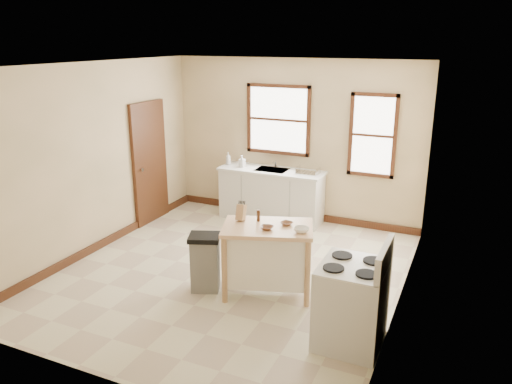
% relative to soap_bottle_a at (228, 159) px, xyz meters
% --- Properties ---
extents(floor, '(5.00, 5.00, 0.00)m').
position_rel_soap_bottle_a_xyz_m(floor, '(1.15, -2.20, -1.03)').
color(floor, beige).
rests_on(floor, ground).
extents(ceiling, '(5.00, 5.00, 0.00)m').
position_rel_soap_bottle_a_xyz_m(ceiling, '(1.15, -2.20, 1.77)').
color(ceiling, white).
rests_on(ceiling, ground).
extents(wall_back, '(4.50, 0.04, 2.80)m').
position_rel_soap_bottle_a_xyz_m(wall_back, '(1.15, 0.30, 0.37)').
color(wall_back, beige).
rests_on(wall_back, ground).
extents(wall_left, '(0.04, 5.00, 2.80)m').
position_rel_soap_bottle_a_xyz_m(wall_left, '(-1.10, -2.20, 0.37)').
color(wall_left, beige).
rests_on(wall_left, ground).
extents(wall_right, '(0.04, 5.00, 2.80)m').
position_rel_soap_bottle_a_xyz_m(wall_right, '(3.40, -2.20, 0.37)').
color(wall_right, beige).
rests_on(wall_right, ground).
extents(window_main, '(1.17, 0.06, 1.22)m').
position_rel_soap_bottle_a_xyz_m(window_main, '(0.85, 0.28, 0.72)').
color(window_main, '#3B1910').
rests_on(window_main, wall_back).
extents(window_side, '(0.77, 0.06, 1.37)m').
position_rel_soap_bottle_a_xyz_m(window_side, '(2.50, 0.28, 0.57)').
color(window_side, '#3B1910').
rests_on(window_side, wall_back).
extents(door_left, '(0.06, 0.90, 2.10)m').
position_rel_soap_bottle_a_xyz_m(door_left, '(-1.06, -0.90, 0.02)').
color(door_left, '#3B1910').
rests_on(door_left, ground).
extents(baseboard_back, '(4.50, 0.04, 0.12)m').
position_rel_soap_bottle_a_xyz_m(baseboard_back, '(1.15, 0.27, -0.97)').
color(baseboard_back, '#3B1910').
rests_on(baseboard_back, ground).
extents(baseboard_left, '(0.04, 5.00, 0.12)m').
position_rel_soap_bottle_a_xyz_m(baseboard_left, '(-1.07, -2.20, -0.97)').
color(baseboard_left, '#3B1910').
rests_on(baseboard_left, ground).
extents(sink_counter, '(1.86, 0.62, 0.92)m').
position_rel_soap_bottle_a_xyz_m(sink_counter, '(0.85, 0.00, -0.57)').
color(sink_counter, beige).
rests_on(sink_counter, ground).
extents(faucet, '(0.03, 0.03, 0.22)m').
position_rel_soap_bottle_a_xyz_m(faucet, '(0.85, 0.18, -0.00)').
color(faucet, silver).
rests_on(faucet, sink_counter).
extents(soap_bottle_a, '(0.10, 0.10, 0.22)m').
position_rel_soap_bottle_a_xyz_m(soap_bottle_a, '(0.00, 0.00, 0.00)').
color(soap_bottle_a, '#B2B2B2').
rests_on(soap_bottle_a, sink_counter).
extents(soap_bottle_b, '(0.11, 0.11, 0.21)m').
position_rel_soap_bottle_a_xyz_m(soap_bottle_b, '(0.29, -0.03, -0.01)').
color(soap_bottle_b, '#B2B2B2').
rests_on(soap_bottle_b, sink_counter).
extents(dish_rack, '(0.43, 0.36, 0.10)m').
position_rel_soap_bottle_a_xyz_m(dish_rack, '(1.51, 0.01, -0.06)').
color(dish_rack, silver).
rests_on(dish_rack, sink_counter).
extents(kitchen_island, '(1.27, 1.02, 0.90)m').
position_rel_soap_bottle_a_xyz_m(kitchen_island, '(1.83, -2.50, -0.58)').
color(kitchen_island, '#F7C091').
rests_on(kitchen_island, ground).
extents(knife_block, '(0.10, 0.10, 0.20)m').
position_rel_soap_bottle_a_xyz_m(knife_block, '(1.44, -2.45, -0.03)').
color(knife_block, tan).
rests_on(knife_block, kitchen_island).
extents(pepper_grinder, '(0.05, 0.05, 0.15)m').
position_rel_soap_bottle_a_xyz_m(pepper_grinder, '(1.66, -2.38, -0.05)').
color(pepper_grinder, '#452612').
rests_on(pepper_grinder, kitchen_island).
extents(bowl_a, '(0.18, 0.18, 0.04)m').
position_rel_soap_bottle_a_xyz_m(bowl_a, '(1.86, -2.60, -0.11)').
color(bowl_a, brown).
rests_on(bowl_a, kitchen_island).
extents(bowl_b, '(0.19, 0.19, 0.04)m').
position_rel_soap_bottle_a_xyz_m(bowl_b, '(2.03, -2.36, -0.11)').
color(bowl_b, brown).
rests_on(bowl_b, kitchen_island).
extents(bowl_c, '(0.25, 0.25, 0.06)m').
position_rel_soap_bottle_a_xyz_m(bowl_c, '(2.27, -2.51, -0.10)').
color(bowl_c, white).
rests_on(bowl_c, kitchen_island).
extents(trash_bin, '(0.48, 0.44, 0.75)m').
position_rel_soap_bottle_a_xyz_m(trash_bin, '(1.07, -2.75, -0.66)').
color(trash_bin, slate).
rests_on(trash_bin, ground).
extents(gas_stove, '(0.72, 0.73, 1.17)m').
position_rel_soap_bottle_a_xyz_m(gas_stove, '(3.06, -3.14, -0.45)').
color(gas_stove, silver).
rests_on(gas_stove, ground).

